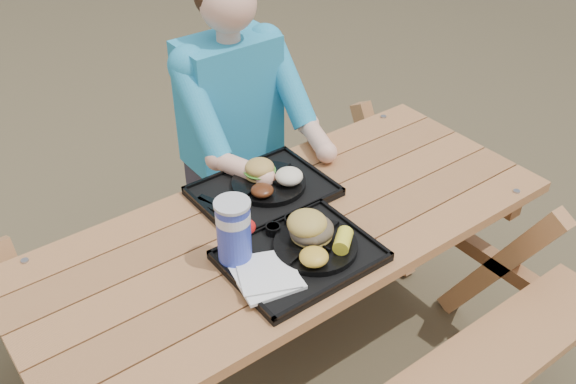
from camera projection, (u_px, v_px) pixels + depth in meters
ground at (288, 373)px, 2.53m from camera, size 60.00×60.00×0.00m
picnic_table at (288, 305)px, 2.32m from camera, size 1.80×1.49×0.75m
tray_near at (300, 257)px, 1.95m from camera, size 0.45×0.35×0.02m
tray_far at (263, 192)px, 2.22m from camera, size 0.45×0.35×0.02m
plate_near at (315, 246)px, 1.96m from camera, size 0.26×0.26×0.02m
plate_far at (269, 183)px, 2.23m from camera, size 0.26×0.26×0.02m
napkin_stack at (267, 276)px, 1.85m from camera, size 0.21×0.21×0.02m
soda_cup at (234, 233)px, 1.87m from camera, size 0.10×0.10×0.20m
condiment_bbq at (273, 229)px, 2.02m from camera, size 0.05×0.05×0.03m
condiment_mustard at (293, 221)px, 2.05m from camera, size 0.06×0.06×0.03m
sandwich at (312, 219)px, 1.94m from camera, size 0.13×0.13×0.14m
mac_cheese at (314, 257)px, 1.87m from camera, size 0.09×0.09×0.04m
corn_cob at (343, 240)px, 1.93m from camera, size 0.12×0.12×0.05m
cutlery_far at (220, 205)px, 2.14m from camera, size 0.09×0.17×0.01m
burger at (259, 164)px, 2.23m from camera, size 0.11×0.11×0.09m
baked_beans at (262, 190)px, 2.15m from camera, size 0.08×0.08×0.04m
potato_salad at (289, 176)px, 2.20m from camera, size 0.10×0.10×0.05m
diner at (235, 152)px, 2.67m from camera, size 0.48×0.84×1.28m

